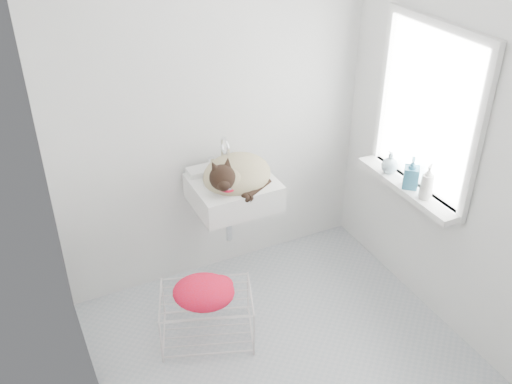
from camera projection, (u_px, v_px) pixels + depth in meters
name	position (u px, v px, depth m)	size (l,w,h in m)	color
floor	(281.00, 350.00, 3.65)	(2.20, 2.00, 0.02)	#9DA5AC
back_wall	(214.00, 110.00, 3.77)	(2.20, 0.02, 2.50)	white
right_wall	(451.00, 138.00, 3.41)	(0.02, 2.00, 2.50)	white
left_wall	(71.00, 233.00, 2.59)	(0.02, 2.00, 2.50)	white
window_glass	(429.00, 111.00, 3.51)	(0.01, 0.80, 1.00)	white
window_frame	(427.00, 111.00, 3.50)	(0.04, 0.90, 1.10)	white
windowsill	(407.00, 187.00, 3.75)	(0.16, 0.88, 0.04)	white
sink	(233.00, 180.00, 3.78)	(0.54, 0.47, 0.22)	white
faucet	(222.00, 150.00, 3.85)	(0.20, 0.14, 0.20)	silver
cat	(236.00, 176.00, 3.75)	(0.54, 0.49, 0.31)	tan
wire_rack	(207.00, 318.00, 3.68)	(0.56, 0.39, 0.34)	silver
towel	(204.00, 299.00, 3.52)	(0.38, 0.27, 0.16)	#FD0005
bottle_a	(425.00, 198.00, 3.60)	(0.07, 0.07, 0.19)	white
bottle_b	(409.00, 187.00, 3.71)	(0.09, 0.10, 0.21)	teal
bottle_c	(389.00, 172.00, 3.88)	(0.11, 0.11, 0.15)	#A4BEC8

